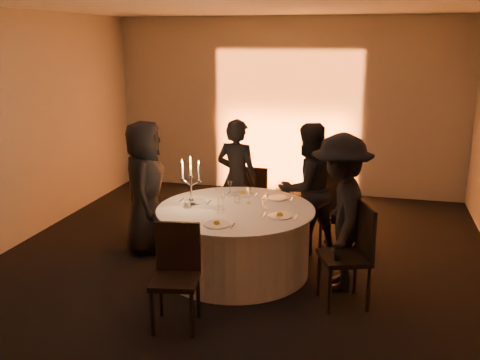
% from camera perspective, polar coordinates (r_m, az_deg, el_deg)
% --- Properties ---
extents(floor, '(7.00, 7.00, 0.00)m').
position_cam_1_polar(floor, '(6.35, -0.45, -9.65)').
color(floor, black).
rests_on(floor, ground).
extents(ceiling, '(7.00, 7.00, 0.00)m').
position_cam_1_polar(ceiling, '(5.78, -0.51, 18.49)').
color(ceiling, white).
rests_on(ceiling, wall_back).
extents(wall_back, '(7.00, 0.00, 7.00)m').
position_cam_1_polar(wall_back, '(9.27, 5.06, 7.82)').
color(wall_back, '#B2ACA5').
rests_on(wall_back, floor).
extents(wall_front, '(7.00, 0.00, 7.00)m').
position_cam_1_polar(wall_front, '(2.79, -19.30, -10.16)').
color(wall_front, '#B2ACA5').
rests_on(wall_front, floor).
extents(wall_left, '(0.00, 7.00, 7.00)m').
position_cam_1_polar(wall_left, '(7.24, -24.19, 4.56)').
color(wall_left, '#B2ACA5').
rests_on(wall_left, floor).
extents(uplighter_fixture, '(0.25, 0.12, 0.10)m').
position_cam_1_polar(uplighter_fixture, '(9.27, 4.56, -1.32)').
color(uplighter_fixture, black).
rests_on(uplighter_fixture, floor).
extents(banquet_table, '(1.80, 1.80, 0.77)m').
position_cam_1_polar(banquet_table, '(6.20, -0.46, -6.42)').
color(banquet_table, black).
rests_on(banquet_table, floor).
extents(chair_left, '(0.59, 0.59, 0.99)m').
position_cam_1_polar(chair_left, '(7.28, -10.54, -1.95)').
color(chair_left, black).
rests_on(chair_left, floor).
extents(chair_back_left, '(0.41, 0.41, 0.87)m').
position_cam_1_polar(chair_back_left, '(7.73, 1.76, -1.25)').
color(chair_back_left, black).
rests_on(chair_back_left, floor).
extents(chair_back_right, '(0.64, 0.64, 1.04)m').
position_cam_1_polar(chair_back_right, '(6.91, 9.48, -2.56)').
color(chair_back_right, black).
rests_on(chair_back_right, floor).
extents(chair_right, '(0.59, 0.59, 1.05)m').
position_cam_1_polar(chair_right, '(5.52, 11.97, -7.20)').
color(chair_right, black).
rests_on(chair_right, floor).
extents(chair_front, '(0.49, 0.49, 0.97)m').
position_cam_1_polar(chair_front, '(5.10, -6.80, -9.40)').
color(chair_front, black).
rests_on(chair_front, floor).
extents(guest_left, '(0.74, 0.93, 1.67)m').
position_cam_1_polar(guest_left, '(6.79, -10.08, -0.73)').
color(guest_left, black).
rests_on(guest_left, floor).
extents(guest_back_left, '(0.67, 0.52, 1.63)m').
position_cam_1_polar(guest_back_left, '(7.13, -0.32, 0.09)').
color(guest_back_left, black).
rests_on(guest_back_left, floor).
extents(guest_back_right, '(1.02, 1.00, 1.65)m').
position_cam_1_polar(guest_back_right, '(6.71, 7.19, -0.89)').
color(guest_back_right, black).
rests_on(guest_back_right, floor).
extents(guest_right, '(0.74, 1.16, 1.70)m').
position_cam_1_polar(guest_right, '(5.75, 10.63, -3.48)').
color(guest_right, black).
rests_on(guest_right, floor).
extents(plate_left, '(0.36, 0.26, 0.01)m').
position_cam_1_polar(plate_left, '(6.33, -4.80, -2.25)').
color(plate_left, silver).
rests_on(plate_left, banquet_table).
extents(plate_back_left, '(0.36, 0.28, 0.08)m').
position_cam_1_polar(plate_back_left, '(6.58, 0.23, -1.43)').
color(plate_back_left, silver).
rests_on(plate_back_left, banquet_table).
extents(plate_back_right, '(0.35, 0.26, 0.01)m').
position_cam_1_polar(plate_back_right, '(6.44, 4.02, -1.93)').
color(plate_back_right, silver).
rests_on(plate_back_right, banquet_table).
extents(plate_right, '(0.36, 0.27, 0.08)m').
position_cam_1_polar(plate_right, '(5.80, 4.27, -3.74)').
color(plate_right, silver).
rests_on(plate_right, banquet_table).
extents(plate_front, '(0.36, 0.28, 0.08)m').
position_cam_1_polar(plate_front, '(5.54, -2.49, -4.65)').
color(plate_front, silver).
rests_on(plate_front, banquet_table).
extents(coffee_cup, '(0.11, 0.11, 0.07)m').
position_cam_1_polar(coffee_cup, '(6.13, -5.64, -2.64)').
color(coffee_cup, silver).
rests_on(coffee_cup, banquet_table).
extents(candelabra, '(0.25, 0.12, 0.59)m').
position_cam_1_polar(candelabra, '(6.13, -5.24, -0.92)').
color(candelabra, white).
rests_on(candelabra, banquet_table).
extents(wine_glass_a, '(0.07, 0.07, 0.19)m').
position_cam_1_polar(wine_glass_a, '(5.76, 2.47, -2.59)').
color(wine_glass_a, white).
rests_on(wine_glass_a, banquet_table).
extents(wine_glass_b, '(0.07, 0.07, 0.19)m').
position_cam_1_polar(wine_glass_b, '(6.47, -1.07, -0.61)').
color(wine_glass_b, white).
rests_on(wine_glass_b, banquet_table).
extents(wine_glass_c, '(0.07, 0.07, 0.19)m').
position_cam_1_polar(wine_glass_c, '(5.97, -1.82, -1.96)').
color(wine_glass_c, white).
rests_on(wine_glass_c, banquet_table).
extents(wine_glass_d, '(0.07, 0.07, 0.19)m').
position_cam_1_polar(wine_glass_d, '(6.22, 0.97, -1.26)').
color(wine_glass_d, white).
rests_on(wine_glass_d, banquet_table).
extents(wine_glass_e, '(0.07, 0.07, 0.19)m').
position_cam_1_polar(wine_glass_e, '(5.97, 2.79, -1.98)').
color(wine_glass_e, white).
rests_on(wine_glass_e, banquet_table).
extents(tumbler_a, '(0.07, 0.07, 0.09)m').
position_cam_1_polar(tumbler_a, '(5.89, -2.11, -3.13)').
color(tumbler_a, white).
rests_on(tumbler_a, banquet_table).
extents(tumbler_b, '(0.07, 0.07, 0.09)m').
position_cam_1_polar(tumbler_b, '(6.26, -0.31, -2.04)').
color(tumbler_b, white).
rests_on(tumbler_b, banquet_table).
extents(tumbler_c, '(0.07, 0.07, 0.09)m').
position_cam_1_polar(tumbler_c, '(6.16, -2.07, -2.33)').
color(tumbler_c, white).
rests_on(tumbler_c, banquet_table).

